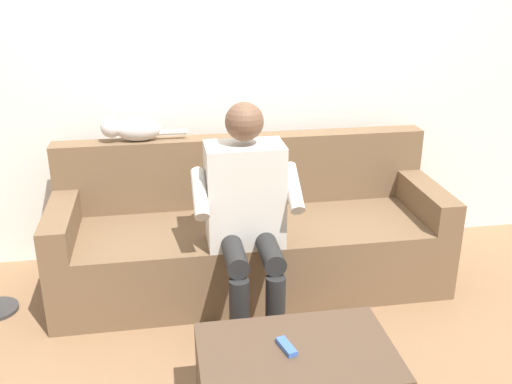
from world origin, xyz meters
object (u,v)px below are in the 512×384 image
Objects in this scene: person_solo_seated at (247,205)px; cat_on_backrest at (132,129)px; remote_blue at (286,347)px; couch at (250,237)px.

cat_on_backrest is (0.58, -0.62, 0.27)m from person_solo_seated.
remote_blue is at bearing 92.24° from person_solo_seated.
person_solo_seated reaches higher than remote_blue.
remote_blue is at bearing 88.08° from couch.
cat_on_backrest is 1.68m from remote_blue.
person_solo_seated reaches higher than cat_on_backrest.
remote_blue is (-0.03, 0.84, -0.27)m from person_solo_seated.
person_solo_seated is 9.84× the size of remote_blue.
remote_blue is (-0.62, 1.46, -0.54)m from cat_on_backrest.
cat_on_backrest is 4.14× the size of remote_blue.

